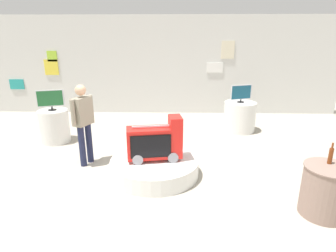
{
  "coord_description": "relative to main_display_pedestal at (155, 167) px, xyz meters",
  "views": [
    {
      "loc": [
        0.49,
        -4.18,
        2.39
      ],
      "look_at": [
        0.34,
        1.35,
        0.6
      ],
      "focal_mm": 29.69,
      "sensor_mm": 36.0,
      "label": 1
    }
  ],
  "objects": [
    {
      "name": "ground_plane",
      "position": [
        -0.13,
        -0.35,
        -0.15
      ],
      "size": [
        30.0,
        30.0,
        0.0
      ],
      "primitive_type": "plane",
      "color": "#A8A091"
    },
    {
      "name": "back_wall_display",
      "position": [
        -0.14,
        4.33,
        1.36
      ],
      "size": [
        11.23,
        0.13,
        3.02
      ],
      "color": "silver",
      "rests_on": "ground"
    },
    {
      "name": "main_display_pedestal",
      "position": [
        0.0,
        0.0,
        0.0
      ],
      "size": [
        1.58,
        1.58,
        0.3
      ],
      "primitive_type": "cylinder",
      "color": "silver",
      "rests_on": "ground"
    },
    {
      "name": "novelty_firetruck_tv",
      "position": [
        0.02,
        -0.0,
        0.47
      ],
      "size": [
        1.0,
        0.54,
        0.78
      ],
      "color": "gray",
      "rests_on": "main_display_pedestal"
    },
    {
      "name": "display_pedestal_left_rear",
      "position": [
        -2.47,
        1.59,
        0.23
      ],
      "size": [
        0.67,
        0.67,
        0.77
      ],
      "primitive_type": "cylinder",
      "color": "silver",
      "rests_on": "ground"
    },
    {
      "name": "tv_on_left_rear",
      "position": [
        -2.47,
        1.59,
        0.88
      ],
      "size": [
        0.58,
        0.22,
        0.47
      ],
      "color": "black",
      "rests_on": "display_pedestal_left_rear"
    },
    {
      "name": "display_pedestal_center_rear",
      "position": [
        2.05,
        2.53,
        0.23
      ],
      "size": [
        0.82,
        0.82,
        0.77
      ],
      "primitive_type": "cylinder",
      "color": "silver",
      "rests_on": "ground"
    },
    {
      "name": "tv_on_center_rear",
      "position": [
        2.05,
        2.52,
        0.87
      ],
      "size": [
        0.57,
        0.23,
        0.45
      ],
      "color": "black",
      "rests_on": "display_pedestal_center_rear"
    },
    {
      "name": "side_table_round",
      "position": [
        2.44,
        -1.11,
        0.22
      ],
      "size": [
        0.66,
        0.66,
        0.73
      ],
      "color": "gray",
      "rests_on": "ground"
    },
    {
      "name": "bottle_on_side_table",
      "position": [
        2.48,
        -1.01,
        0.7
      ],
      "size": [
        0.06,
        0.06,
        0.3
      ],
      "color": "brown",
      "rests_on": "side_table_round"
    },
    {
      "name": "shopper_browsing_near_truck",
      "position": [
        -1.36,
        0.41,
        0.76
      ],
      "size": [
        0.34,
        0.52,
        1.56
      ],
      "color": "#1E233F",
      "rests_on": "ground"
    }
  ]
}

